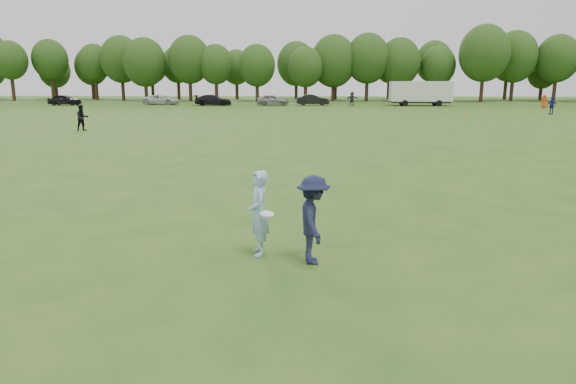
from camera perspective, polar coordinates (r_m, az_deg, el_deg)
name	(u,v)px	position (r m, az deg, el deg)	size (l,w,h in m)	color
ground	(313,249)	(10.60, 2.80, -6.34)	(200.00, 200.00, 0.00)	#265317
thrower	(259,213)	(10.07, -3.29, -2.36)	(0.61, 0.40, 1.69)	#98BDEA
defender	(313,220)	(9.60, 2.81, -3.09)	(1.09, 0.63, 1.68)	#1A1E39
player_far_a	(82,118)	(37.78, -21.90, 7.66)	(0.85, 0.66, 1.75)	black
player_far_b	(552,106)	(58.24, 27.23, 8.53)	(1.01, 0.42, 1.73)	navy
player_far_c	(544,101)	(70.30, 26.59, 8.98)	(0.80, 0.52, 1.63)	#CA4117
player_far_d	(352,99)	(69.79, 7.13, 10.25)	(1.72, 0.55, 1.85)	#2A2A2A
car_a	(65,100)	(76.74, -23.57, 9.37)	(1.72, 4.27, 1.46)	black
car_c	(161,100)	(74.36, -13.91, 9.93)	(2.30, 5.00, 1.39)	silver
car_d	(213,100)	(70.67, -8.33, 10.07)	(1.99, 4.90, 1.42)	black
car_e	(273,100)	(69.72, -1.72, 10.18)	(1.73, 4.29, 1.46)	gray
car_f	(313,100)	(70.51, 2.75, 10.19)	(1.54, 4.41, 1.45)	black
field_cone	(467,115)	(51.86, 19.27, 8.10)	(0.28, 0.28, 0.30)	#E1590B
disc_in_play	(267,214)	(9.76, -2.34, -2.46)	(0.33, 0.33, 0.09)	white
cargo_trailer	(421,92)	(71.36, 14.51, 10.69)	(9.00, 2.75, 3.20)	silver
treeline	(333,62)	(87.03, 5.03, 14.21)	(130.35, 18.39, 11.74)	#332114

